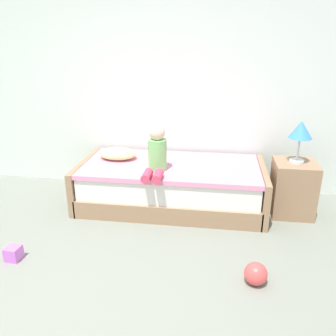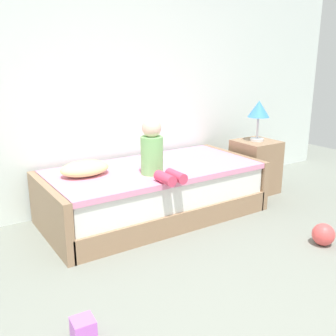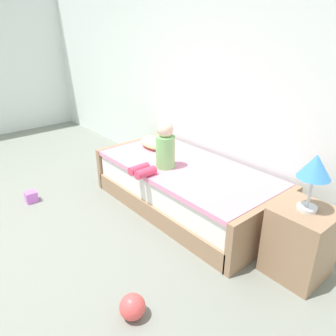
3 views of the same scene
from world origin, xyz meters
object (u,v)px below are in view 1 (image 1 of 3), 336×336
(toy_ball, at_px, (256,274))
(toy_block, at_px, (13,253))
(nightstand, at_px, (293,188))
(table_lamp, at_px, (301,132))
(child_figure, at_px, (157,153))
(pillow, at_px, (118,154))
(bed, at_px, (171,185))

(toy_ball, relative_size, toy_block, 1.50)
(nightstand, height_order, toy_block, nightstand)
(table_lamp, xyz_separation_m, child_figure, (-1.47, -0.21, -0.23))
(child_figure, xyz_separation_m, pillow, (-0.52, 0.33, -0.14))
(table_lamp, bearing_deg, bed, 179.18)
(pillow, height_order, toy_ball, pillow)
(table_lamp, distance_m, toy_ball, 1.61)
(bed, distance_m, toy_block, 1.78)
(nightstand, bearing_deg, toy_block, -154.10)
(toy_ball, bearing_deg, toy_block, 179.28)
(bed, distance_m, pillow, 0.73)
(bed, bearing_deg, child_figure, -118.68)
(nightstand, xyz_separation_m, toy_block, (-2.59, -1.26, -0.24))
(nightstand, relative_size, toy_ball, 3.24)
(child_figure, height_order, toy_block, child_figure)
(toy_ball, bearing_deg, bed, 123.31)
(bed, height_order, nightstand, nightstand)
(pillow, bearing_deg, table_lamp, -3.42)
(bed, height_order, child_figure, child_figure)
(pillow, bearing_deg, bed, -8.75)
(toy_block, bearing_deg, pillow, 66.93)
(bed, bearing_deg, toy_ball, -56.69)
(child_figure, relative_size, toy_block, 4.12)
(bed, distance_m, table_lamp, 1.52)
(bed, height_order, table_lamp, table_lamp)
(toy_ball, xyz_separation_m, toy_block, (-2.09, 0.03, -0.03))
(child_figure, height_order, pillow, child_figure)
(child_figure, bearing_deg, toy_ball, -47.59)
(table_lamp, bearing_deg, nightstand, 0.00)
(table_lamp, relative_size, toy_block, 3.64)
(toy_block, bearing_deg, toy_ball, -0.72)
(pillow, bearing_deg, toy_ball, -42.96)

